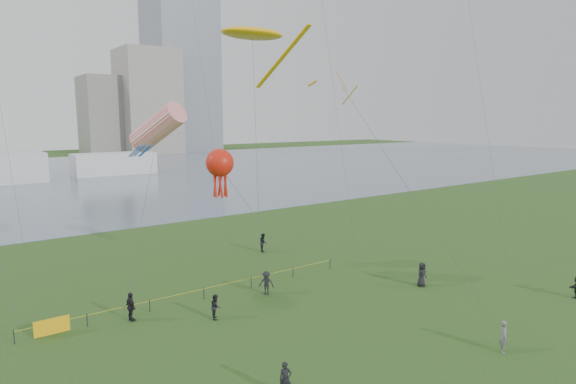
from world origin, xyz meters
TOP-DOWN VIEW (x-y plane):
  - ground_plane at (0.00, 0.00)m, footprint 400.00×400.00m
  - lake at (0.00, 100.00)m, footprint 400.00×120.00m
  - building_mid at (46.00, 162.00)m, footprint 20.00×20.00m
  - building_low at (32.00, 168.00)m, footprint 16.00×18.00m
  - pavilion_right at (14.00, 98.00)m, footprint 18.00×7.00m
  - fence at (-10.26, 14.63)m, footprint 24.07×0.07m
  - kite_flyer at (5.79, -2.44)m, footprint 0.79×0.71m
  - spectator_a at (-5.05, 11.03)m, footprint 0.89×0.97m
  - spectator_b at (-0.01, 12.71)m, footprint 1.25×1.29m
  - spectator_c at (-9.63, 13.87)m, footprint 0.60×1.16m
  - spectator_d at (10.70, 7.12)m, footprint 0.98×0.69m
  - spectator_f at (-6.53, 1.22)m, footprint 0.71×0.60m
  - spectator_g at (6.16, 22.59)m, footprint 1.00×1.09m
  - kite_stingray at (3.32, 19.53)m, footprint 6.81×10.25m
  - kite_windsock at (-5.45, 18.86)m, footprint 6.38×6.98m
  - kite_octopus at (0.18, 19.92)m, footprint 3.81×10.12m
  - kite_delta at (5.30, 9.86)m, footprint 1.99×13.92m

SIDE VIEW (x-z plane):
  - ground_plane at x=0.00m, z-range 0.00..0.00m
  - lake at x=0.00m, z-range -0.02..0.06m
  - fence at x=-10.26m, z-range 0.03..1.08m
  - spectator_a at x=-5.05m, z-range 0.00..1.62m
  - spectator_f at x=-6.53m, z-range 0.00..1.65m
  - spectator_b at x=-0.01m, z-range 0.00..1.77m
  - spectator_g at x=6.16m, z-range 0.00..1.81m
  - kite_flyer at x=5.79m, z-range 0.00..1.82m
  - spectator_d at x=10.70m, z-range 0.00..1.89m
  - spectator_c at x=-9.63m, z-range 0.00..1.89m
  - pavilion_right at x=14.00m, z-range 0.00..5.00m
  - kite_octopus at x=0.18m, z-range 3.96..14.36m
  - kite_windsock at x=-5.45m, z-range 5.15..19.28m
  - building_low at x=32.00m, z-range 0.00..28.00m
  - kite_delta at x=5.30m, z-range 6.55..22.67m
  - building_mid at x=46.00m, z-range 0.00..38.00m
  - kite_stingray at x=3.32m, z-range 9.65..29.95m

